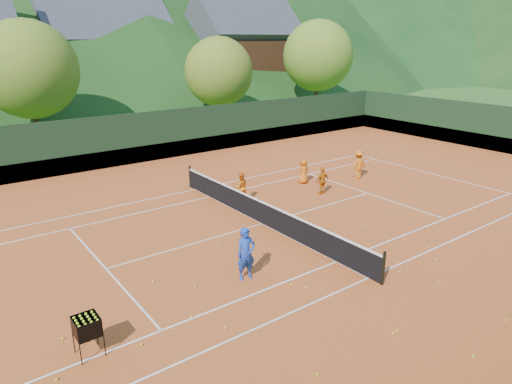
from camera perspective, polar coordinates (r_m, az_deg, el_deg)
ground at (r=18.47m, az=0.81°, el=-4.03°), size 400.00×400.00×0.00m
clay_court at (r=18.47m, az=0.81°, el=-4.00°), size 40.00×24.00×0.02m
coach at (r=14.09m, az=-1.26°, el=-7.72°), size 0.67×0.49×1.69m
student_a at (r=20.69m, az=-1.90°, el=0.61°), size 0.79×0.68×1.40m
student_b at (r=21.97m, az=8.29°, el=1.40°), size 0.78×0.33×1.32m
student_c at (r=23.51m, az=5.96°, el=2.60°), size 0.67×0.47×1.29m
student_d at (r=24.79m, az=12.67°, el=3.40°), size 1.04×0.64×1.55m
tennis_ball_0 at (r=15.25m, az=21.94°, el=-10.44°), size 0.07×0.07×0.07m
tennis_ball_1 at (r=14.16m, az=28.82°, el=-13.87°), size 0.07×0.07×0.07m
tennis_ball_2 at (r=14.59m, az=-12.72°, el=-10.82°), size 0.07×0.07×0.07m
tennis_ball_3 at (r=14.11m, az=4.40°, el=-11.47°), size 0.07×0.07×0.07m
tennis_ball_4 at (r=12.26m, az=-3.83°, el=-16.60°), size 0.07×0.07×0.07m
tennis_ball_5 at (r=13.24m, az=-21.68°, el=-15.12°), size 0.07×0.07×0.07m
tennis_ball_6 at (r=13.99m, az=6.21°, el=-11.83°), size 0.07×0.07×0.07m
tennis_ball_7 at (r=16.67m, az=21.66°, el=-7.86°), size 0.07×0.07×0.07m
tennis_ball_8 at (r=15.47m, az=17.48°, el=-9.48°), size 0.07×0.07×0.07m
tennis_ball_9 at (r=12.82m, az=-23.02°, el=-16.51°), size 0.07×0.07×0.07m
tennis_ball_11 at (r=18.73m, az=13.55°, el=-4.07°), size 0.07×0.07×0.07m
tennis_ball_12 at (r=12.44m, az=25.51°, el=-18.07°), size 0.07×0.07×0.07m
tennis_ball_13 at (r=12.03m, az=-14.15°, el=-18.00°), size 0.07×0.07×0.07m
tennis_ball_14 at (r=20.46m, az=20.91°, el=-2.85°), size 0.07×0.07×0.07m
tennis_ball_15 at (r=17.55m, az=20.77°, el=-6.40°), size 0.07×0.07×0.07m
tennis_ball_16 at (r=14.10m, az=-7.57°, el=-11.62°), size 0.07×0.07×0.07m
tennis_ball_17 at (r=17.79m, az=18.03°, el=-5.74°), size 0.07×0.07×0.07m
tennis_ball_19 at (r=12.68m, az=17.21°, el=-16.18°), size 0.07×0.07×0.07m
tennis_ball_20 at (r=12.55m, az=16.80°, el=-16.53°), size 0.07×0.07×0.07m
tennis_ball_21 at (r=16.39m, az=-4.82°, el=-6.97°), size 0.07×0.07×0.07m
tennis_ball_22 at (r=12.75m, az=-8.04°, el=-15.23°), size 0.07×0.07×0.07m
tennis_ball_23 at (r=10.97m, az=7.67°, el=-21.65°), size 0.07×0.07×0.07m
tennis_ball_24 at (r=11.62m, az=-23.65°, el=-20.66°), size 0.07×0.07×0.07m
court_lines at (r=18.46m, az=0.81°, el=-3.97°), size 23.83×11.03×0.00m
tennis_net at (r=18.28m, az=0.82°, el=-2.53°), size 0.10×12.07×1.10m
perimeter_fence at (r=18.02m, az=0.83°, el=-0.31°), size 40.40×24.24×3.00m
ball_hopper at (r=11.71m, az=-20.39°, el=-15.55°), size 0.57×0.57×1.00m
chalet_mid at (r=50.31m, az=-18.22°, el=15.33°), size 12.65×8.82×11.45m
chalet_right at (r=53.11m, az=-1.73°, el=16.63°), size 11.50×8.82×11.91m
tree_b at (r=34.18m, az=-26.56°, el=13.53°), size 6.40×6.40×8.40m
tree_c at (r=38.46m, az=-4.66°, el=14.75°), size 5.60×5.60×7.35m
tree_d at (r=46.63m, az=7.74°, el=16.52°), size 6.80×6.80×8.93m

